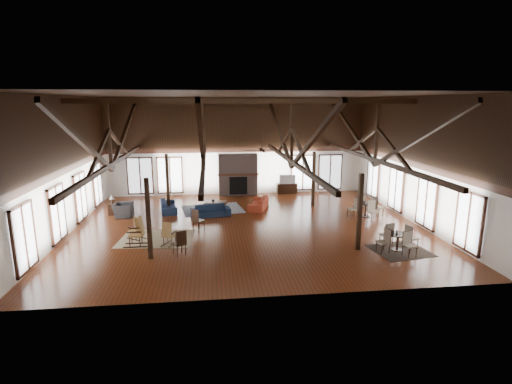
{
  "coord_description": "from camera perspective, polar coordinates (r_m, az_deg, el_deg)",
  "views": [
    {
      "loc": [
        -1.72,
        -17.85,
        5.67
      ],
      "look_at": [
        0.48,
        1.0,
        1.42
      ],
      "focal_mm": 28.0,
      "sensor_mm": 36.0,
      "label": 1
    }
  ],
  "objects": [
    {
      "name": "ceiling_fan",
      "position": [
        17.11,
        0.86,
        6.11
      ],
      "size": [
        1.6,
        1.6,
        0.75
      ],
      "color": "black",
      "rests_on": "roof_truss"
    },
    {
      "name": "wall_front",
      "position": [
        11.31,
        2.29,
        -1.05
      ],
      "size": [
        16.0,
        0.02,
        6.0
      ],
      "primitive_type": "cube",
      "color": "white",
      "rests_on": "floor"
    },
    {
      "name": "wall_back",
      "position": [
        25.05,
        -2.69,
        6.48
      ],
      "size": [
        16.0,
        0.02,
        6.0
      ],
      "primitive_type": "cube",
      "color": "white",
      "rests_on": "floor"
    },
    {
      "name": "television",
      "position": [
        25.52,
        4.46,
        1.86
      ],
      "size": [
        1.02,
        0.17,
        0.58
      ],
      "primitive_type": "imported",
      "rotation": [
        0.0,
        0.0,
        -0.04
      ],
      "color": "#B2B2B2",
      "rests_on": "tv_console"
    },
    {
      "name": "coffee_table",
      "position": [
        21.6,
        -5.84,
        -1.52
      ],
      "size": [
        1.25,
        0.64,
        0.48
      ],
      "rotation": [
        0.0,
        0.0,
        0.01
      ],
      "color": "brown",
      "rests_on": "floor"
    },
    {
      "name": "sofa_navy_left",
      "position": [
        21.82,
        -12.37,
        -1.97
      ],
      "size": [
        2.07,
        1.06,
        0.58
      ],
      "primitive_type": "imported",
      "rotation": [
        0.0,
        0.0,
        1.72
      ],
      "color": "#16233E",
      "rests_on": "floor"
    },
    {
      "name": "tv_console",
      "position": [
        25.64,
        4.43,
        0.52
      ],
      "size": [
        1.26,
        0.47,
        0.63
      ],
      "primitive_type": "cube",
      "color": "black",
      "rests_on": "floor"
    },
    {
      "name": "floor",
      "position": [
        18.81,
        -1.1,
        -4.93
      ],
      "size": [
        16.0,
        16.0,
        0.0
      ],
      "primitive_type": "plane",
      "color": "maroon",
      "rests_on": "ground"
    },
    {
      "name": "side_table_lamp",
      "position": [
        21.97,
        -19.8,
        -2.03
      ],
      "size": [
        0.41,
        0.41,
        1.06
      ],
      "color": "black",
      "rests_on": "floor"
    },
    {
      "name": "armchair",
      "position": [
        21.42,
        -18.45,
        -2.46
      ],
      "size": [
        1.05,
        0.91,
        0.68
      ],
      "primitive_type": "imported",
      "rotation": [
        0.0,
        0.0,
        1.57
      ],
      "color": "#2D2D30",
      "rests_on": "floor"
    },
    {
      "name": "wall_left",
      "position": [
        19.11,
        -25.8,
        3.32
      ],
      "size": [
        0.02,
        14.0,
        6.0
      ],
      "primitive_type": "cube",
      "color": "white",
      "rests_on": "floor"
    },
    {
      "name": "cup_far",
      "position": [
        20.93,
        15.64,
        -1.42
      ],
      "size": [
        0.14,
        0.14,
        0.09
      ],
      "primitive_type": "imported",
      "rotation": [
        0.0,
        0.0,
        0.22
      ],
      "color": "#B2B2B2",
      "rests_on": "cafe_table_far"
    },
    {
      "name": "rocking_chair_c",
      "position": [
        16.84,
        -16.47,
        -5.54
      ],
      "size": [
        0.95,
        0.54,
        1.22
      ],
      "rotation": [
        0.0,
        0.0,
        1.56
      ],
      "color": "#A47D3E",
      "rests_on": "floor"
    },
    {
      "name": "rug_navy",
      "position": [
        21.9,
        -6.22,
        -2.45
      ],
      "size": [
        3.51,
        2.86,
        0.01
      ],
      "primitive_type": "cube",
      "rotation": [
        0.0,
        0.0,
        0.16
      ],
      "color": "#1A2449",
      "rests_on": "floor"
    },
    {
      "name": "sofa_orange",
      "position": [
        21.87,
        0.33,
        -1.59
      ],
      "size": [
        2.22,
        1.42,
        0.61
      ],
      "primitive_type": "imported",
      "rotation": [
        0.0,
        0.0,
        -1.89
      ],
      "color": "#9A321D",
      "rests_on": "floor"
    },
    {
      "name": "wall_right",
      "position": [
        20.5,
        21.78,
        4.23
      ],
      "size": [
        0.02,
        14.0,
        6.0
      ],
      "primitive_type": "cube",
      "color": "white",
      "rests_on": "floor"
    },
    {
      "name": "vase",
      "position": [
        21.55,
        -6.14,
        -1.14
      ],
      "size": [
        0.18,
        0.18,
        0.19
      ],
      "primitive_type": "imported",
      "rotation": [
        0.0,
        0.0,
        0.0
      ],
      "color": "#B2B2B2",
      "rests_on": "coffee_table"
    },
    {
      "name": "side_chair_b",
      "position": [
        15.39,
        -10.76,
        -6.92
      ],
      "size": [
        0.58,
        0.58,
        1.0
      ],
      "rotation": [
        0.0,
        0.0,
        0.54
      ],
      "color": "black",
      "rests_on": "floor"
    },
    {
      "name": "ceiling",
      "position": [
        17.94,
        -1.18,
        13.67
      ],
      "size": [
        16.0,
        14.0,
        0.02
      ],
      "primitive_type": "cube",
      "color": "black",
      "rests_on": "wall_back"
    },
    {
      "name": "sofa_navy_front",
      "position": [
        20.52,
        -6.51,
        -2.67
      ],
      "size": [
        2.09,
        1.07,
        0.58
      ],
      "primitive_type": "imported",
      "rotation": [
        0.0,
        0.0,
        0.15
      ],
      "color": "#142137",
      "rests_on": "floor"
    },
    {
      "name": "fireplace",
      "position": [
        24.97,
        -2.6,
        2.49
      ],
      "size": [
        2.5,
        0.69,
        2.6
      ],
      "color": "#735F57",
      "rests_on": "floor"
    },
    {
      "name": "rug_dark",
      "position": [
        16.81,
        19.88,
        -7.87
      ],
      "size": [
        2.35,
        2.19,
        0.01
      ],
      "primitive_type": "cube",
      "rotation": [
        0.0,
        0.0,
        0.15
      ],
      "color": "black",
      "rests_on": "floor"
    },
    {
      "name": "roof_truss",
      "position": [
        18.01,
        -1.15,
        7.38
      ],
      "size": [
        15.6,
        14.07,
        3.14
      ],
      "color": "black",
      "rests_on": "wall_back"
    },
    {
      "name": "side_chair_a",
      "position": [
        18.13,
        -8.45,
        -3.77
      ],
      "size": [
        0.62,
        0.62,
        1.03
      ],
      "rotation": [
        0.0,
        0.0,
        -0.81
      ],
      "color": "black",
      "rests_on": "floor"
    },
    {
      "name": "post_grid",
      "position": [
        18.41,
        -1.12,
        -0.4
      ],
      "size": [
        8.16,
        7.16,
        3.05
      ],
      "color": "black",
      "rests_on": "floor"
    },
    {
      "name": "rocking_chair_a",
      "position": [
        17.68,
        -16.58,
        -5.04
      ],
      "size": [
        0.86,
        0.78,
        0.99
      ],
      "rotation": [
        0.0,
        0.0,
        0.93
      ],
      "color": "#A47D3E",
      "rests_on": "floor"
    },
    {
      "name": "rocking_chair_b",
      "position": [
        16.63,
        -12.44,
        -5.93
      ],
      "size": [
        0.69,
        0.86,
        0.99
      ],
      "rotation": [
        0.0,
        0.0,
        -0.43
      ],
      "color": "#A47D3E",
      "rests_on": "floor"
    },
    {
      "name": "cafe_table_far",
      "position": [
        21.02,
        15.39,
        -2.1
      ],
      "size": [
        1.94,
        1.94,
        0.99
      ],
      "rotation": [
        0.0,
        0.0,
        0.14
      ],
      "color": "black",
      "rests_on": "floor"
    },
    {
      "name": "cup_near",
      "position": [
        16.65,
        19.48,
        -5.4
      ],
      "size": [
        0.14,
        0.14,
        0.09
      ],
      "primitive_type": "imported",
      "rotation": [
        0.0,
        0.0,
        0.16
      ],
      "color": "#B2B2B2",
      "rests_on": "cafe_table_near"
    },
    {
      "name": "cafe_table_near",
      "position": [
        16.65,
        19.59,
        -6.33
      ],
      "size": [
        1.85,
        1.85,
        0.94
      ],
      "rotation": [
        0.0,
        0.0,
        0.24
      ],
      "color": "black",
      "rests_on": "floor"
    },
    {
      "name": "rug_tan",
      "position": [
        17.68,
        -14.04,
        -6.46
      ],
      "size": [
        3.24,
        2.66,
        0.01
      ],
      "primitive_type": "cube",
      "rotation": [
        0.0,
        0.0,
        -0.1
      ],
      "color": "tan",
      "rests_on": "floor"
    }
  ]
}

